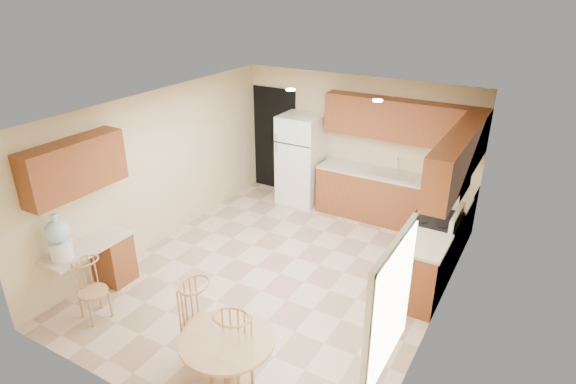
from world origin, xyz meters
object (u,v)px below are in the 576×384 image
Objects in this scene: stove at (433,245)px; chair_desk at (86,288)px; water_crock at (59,239)px; dining_table at (228,358)px; chair_table_a at (196,321)px; chair_table_b at (225,357)px; refrigerator at (301,160)px.

stove is 1.30× the size of chair_desk.
chair_desk is 0.71m from water_crock.
water_crock is (-2.69, 0.12, 0.58)m from dining_table.
chair_table_a is 0.65m from chair_table_b.
chair_table_b is at bearing -65.12° from dining_table.
dining_table is at bearing -70.28° from refrigerator.
water_crock is at bearing 177.49° from dining_table.
water_crock is (-1.05, -4.47, 0.18)m from refrigerator.
water_crock is at bearing -85.66° from chair_desk.
refrigerator reaches higher than water_crock.
refrigerator reaches higher than stove.
dining_table is (-1.23, -3.37, 0.01)m from stove.
stove is at bearing 39.61° from water_crock.
dining_table is (1.64, -4.59, -0.39)m from refrigerator.
chair_table_b is at bearing -108.78° from stove.
chair_table_b is (0.60, -0.26, -0.02)m from chair_table_a.
refrigerator is 1.60× the size of stove.
chair_table_b is at bearing 59.68° from chair_table_a.
stove is 3.58m from dining_table.
refrigerator is 2.76× the size of water_crock.
refrigerator is at bearing -173.00° from chair_table_a.
chair_table_b is (1.69, -4.69, -0.27)m from refrigerator.
stove is 1.73× the size of water_crock.
refrigerator is 2.08× the size of chair_desk.
stove is at bearing 144.15° from chair_table_a.
dining_table is 1.56× the size of water_crock.
chair_desk is (-0.60, -4.53, -0.36)m from refrigerator.
chair_table_a is 1.62× the size of water_crock.
chair_table_b is (-1.18, -3.47, 0.13)m from stove.
dining_table is at bearing -110.09° from stove.
chair_table_a reaches higher than chair_desk.
chair_table_b is 2.30m from chair_desk.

